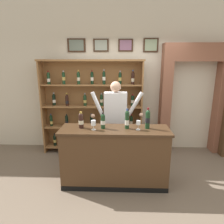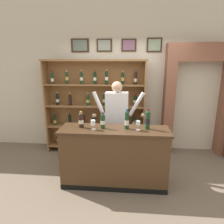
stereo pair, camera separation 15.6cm
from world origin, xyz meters
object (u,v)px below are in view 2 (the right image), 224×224
Objects in this scene: tasting_counter at (114,157)px; tasting_bottle_vin_santo at (148,119)px; shopkeeper at (117,115)px; wine_glass_left at (93,123)px; wine_shelf at (95,104)px; wine_glass_right at (138,124)px; tasting_bottle_bianco at (81,120)px; tasting_bottle_riserva at (103,121)px; tasting_bottle_super_tuscan at (127,120)px.

tasting_bottle_vin_santo reaches higher than tasting_counter.
wine_glass_left is (-0.33, -0.66, 0.05)m from shopkeeper.
wine_shelf reaches higher than wine_glass_right.
tasting_bottle_bianco is 1.03× the size of tasting_bottle_riserva.
wine_glass_left is (-0.33, -0.06, 0.60)m from tasting_counter.
tasting_bottle_vin_santo is at bearing -49.16° from wine_shelf.
tasting_bottle_vin_santo is 0.86m from wine_glass_left.
tasting_bottle_riserva is at bearing -178.11° from tasting_bottle_vin_santo.
tasting_bottle_bianco is 1.73× the size of wine_glass_left.
shopkeeper is at bearing 63.16° from wine_glass_left.
wine_shelf is 14.74× the size of wine_glass_right.
wine_shelf is 8.22× the size of tasting_bottle_bianco.
tasting_bottle_vin_santo reaches higher than tasting_bottle_super_tuscan.
wine_shelf is 1.33m from wine_glass_left.
wine_shelf reaches higher than tasting_bottle_riserva.
shopkeeper is 0.62m from tasting_bottle_riserva.
shopkeeper reaches higher than tasting_counter.
tasting_bottle_bianco reaches higher than wine_glass_left.
shopkeeper is (0.00, 0.60, 0.55)m from tasting_counter.
tasting_bottle_super_tuscan is at bearing -177.41° from tasting_bottle_vin_santo.
wine_glass_right is at bearing -59.87° from shopkeeper.
shopkeeper reaches higher than tasting_bottle_bianco.
tasting_bottle_vin_santo reaches higher than tasting_bottle_bianco.
tasting_bottle_super_tuscan is at bearing -59.58° from wine_shelf.
tasting_bottle_bianco is 0.74m from tasting_bottle_super_tuscan.
tasting_bottle_riserva is (0.35, -0.01, -0.00)m from tasting_bottle_bianco.
wine_shelf is 1.26× the size of tasting_counter.
tasting_bottle_vin_santo is (0.52, -0.56, 0.10)m from shopkeeper.
tasting_bottle_super_tuscan reaches higher than tasting_bottle_bianco.
wine_glass_right is at bearing -4.84° from tasting_bottle_riserva.
tasting_counter is at bearing -172.59° from tasting_bottle_super_tuscan.
wine_shelf is 8.45× the size of tasting_bottle_riserva.
tasting_bottle_vin_santo is at bearing 2.59° from tasting_bottle_super_tuscan.
wine_glass_right is at bearing -55.08° from wine_shelf.
tasting_bottle_super_tuscan reaches higher than wine_glass_right.
wine_shelf is 6.50× the size of tasting_bottle_vin_santo.
tasting_counter is 0.70m from wine_glass_right.
tasting_bottle_vin_santo is at bearing 6.42° from wine_glass_left.
tasting_bottle_bianco is 0.23m from wine_glass_left.
tasting_counter is 0.83m from tasting_bottle_vin_santo.
tasting_bottle_vin_santo is 2.19× the size of wine_glass_left.
wine_glass_left reaches higher than tasting_counter.
wine_shelf is 1.23m from tasting_bottle_bianco.
tasting_bottle_riserva is 1.74× the size of wine_glass_right.
shopkeeper is at bearing 108.42° from tasting_bottle_super_tuscan.
tasting_bottle_vin_santo is (1.05, -1.22, 0.03)m from wine_shelf.
shopkeeper is (0.53, -0.65, -0.06)m from wine_shelf.
wine_shelf is at bearing 89.29° from tasting_bottle_bianco.
shopkeeper is at bearing -50.88° from wine_shelf.
wine_glass_right is (0.18, -0.06, -0.04)m from tasting_bottle_super_tuscan.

